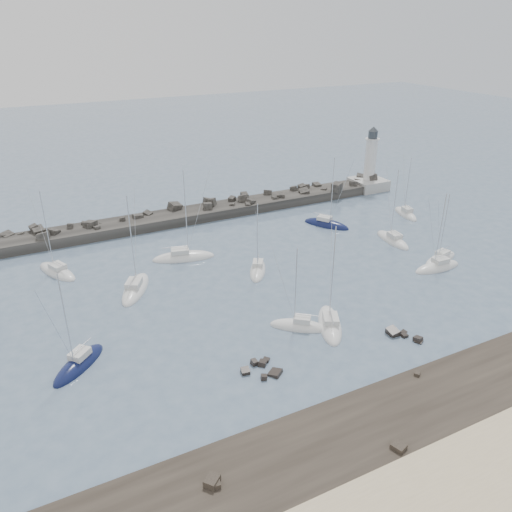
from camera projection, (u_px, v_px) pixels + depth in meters
The scene contains 18 objects.
ground at pixel (258, 323), 62.81m from camera, with size 400.00×400.00×0.00m, color slate.
rock_shelf at pixel (366, 444), 44.97m from camera, with size 140.00×12.00×1.78m.
rock_cluster_near at pixel (263, 369), 54.48m from camera, with size 4.34×4.06×1.31m.
rock_cluster_far at pixel (401, 335), 60.21m from camera, with size 3.15×4.10×1.76m.
breakwater at pixel (128, 228), 90.44m from camera, with size 115.00×7.75×5.10m.
lighthouse at pixel (369, 176), 111.17m from camera, with size 7.00×7.00×14.60m.
sailboat_1 at pixel (57, 272), 75.22m from camera, with size 6.07×9.12×13.82m.
sailboat_2 at pixel (79, 365), 55.02m from camera, with size 7.50×7.31×12.84m.
sailboat_3 at pixel (136, 289), 70.37m from camera, with size 7.19×9.65×14.90m.
sailboat_4 at pixel (183, 258), 79.70m from camera, with size 10.40×5.48×15.65m.
sailboat_5 at pixel (299, 327), 61.86m from camera, with size 7.16×6.24×11.74m.
sailboat_6 at pixel (258, 270), 75.68m from camera, with size 5.90×7.66×12.02m.
sailboat_7 at pixel (330, 325), 62.19m from camera, with size 6.55×9.24×14.18m.
sailboat_8 at pixel (326, 225), 92.50m from camera, with size 7.03×8.88×13.98m.
sailboat_9 at pixel (437, 268), 76.52m from camera, with size 8.37×2.82×13.24m.
sailboat_10 at pixel (393, 240), 85.95m from camera, with size 3.40×8.67×13.43m.
sailboat_11 at pixel (440, 259), 79.25m from camera, with size 7.91×4.04×12.01m.
sailboat_12 at pixel (406, 214), 97.44m from camera, with size 4.07×7.95×12.24m.
Camera 1 is at (-23.98, -47.34, 34.64)m, focal length 35.00 mm.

